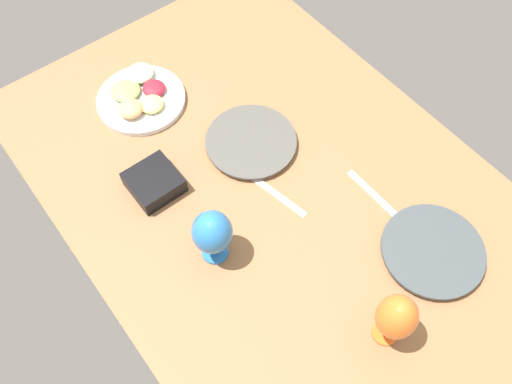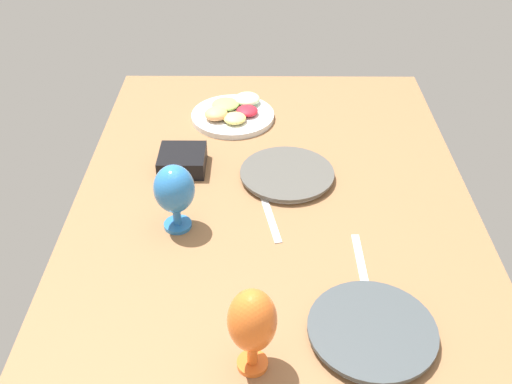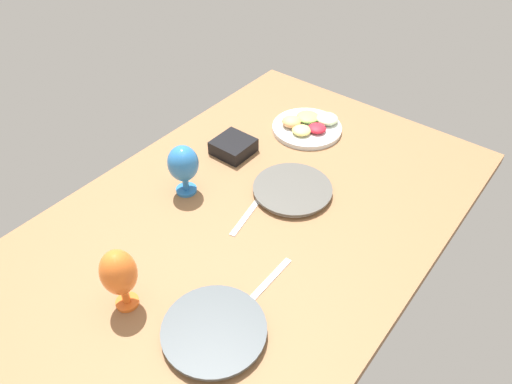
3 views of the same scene
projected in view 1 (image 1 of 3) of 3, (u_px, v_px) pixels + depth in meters
ground_plane at (277, 195)px, 145.44cm from camera, size 160.00×104.00×4.00cm
dinner_plate_left at (251, 142)px, 150.62cm from camera, size 25.77×25.77×2.11cm
dinner_plate_right at (432, 251)px, 133.27cm from camera, size 25.86×25.86×2.50cm
fruit_platter at (140, 97)px, 158.22cm from camera, size 26.23×26.23×5.30cm
hurricane_glass_blue at (212, 233)px, 125.14cm from camera, size 9.79×9.79×17.55cm
hurricane_glass_orange at (396, 318)px, 113.69cm from camera, size 9.03×9.03×19.36cm
square_bowl_black at (154, 182)px, 141.92cm from camera, size 12.83×12.83×5.04cm
fork_by_left_plate at (279, 196)px, 142.57cm from camera, size 18.01×5.25×0.60cm
fork_by_right_plate at (373, 193)px, 143.00cm from camera, size 18.01×1.95×0.60cm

